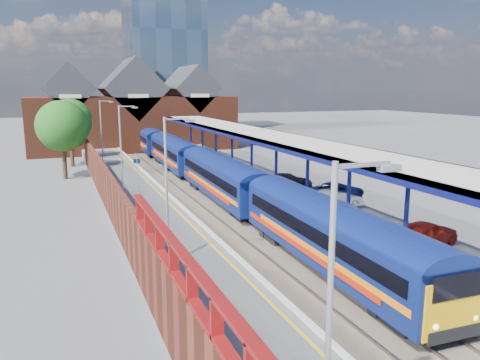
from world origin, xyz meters
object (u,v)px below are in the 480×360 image
(lamp_post_d, at_px, (102,128))
(relay_cabinet, at_px, (456,319))
(parked_car_silver, at_px, (335,200))
(parked_car_dark, at_px, (289,180))
(lamp_post_a, at_px, (335,315))
(parked_car_red, at_px, (425,234))
(train, at_px, (195,162))
(platform_sign, at_px, (137,168))
(lamp_post_c, at_px, (122,144))
(parked_car_blue, at_px, (336,191))
(lamp_post_b, at_px, (169,182))

(lamp_post_d, xyz_separation_m, relay_cabinet, (9.16, -40.58, -4.49))
(lamp_post_d, distance_m, parked_car_silver, 29.50)
(parked_car_silver, height_order, parked_car_dark, parked_car_silver)
(lamp_post_a, xyz_separation_m, parked_car_red, (13.01, 11.35, -3.26))
(train, xyz_separation_m, lamp_post_a, (-7.86, -37.07, 2.87))
(lamp_post_d, height_order, parked_car_silver, lamp_post_d)
(platform_sign, distance_m, parked_car_silver, 16.87)
(parked_car_red, bearing_deg, lamp_post_c, 19.04)
(platform_sign, bearing_deg, parked_car_blue, -35.76)
(train, distance_m, parked_car_red, 26.24)
(lamp_post_c, bearing_deg, parked_car_dark, -10.21)
(lamp_post_b, relative_size, parked_car_dark, 1.73)
(parked_car_blue, bearing_deg, lamp_post_a, 135.33)
(parked_car_silver, relative_size, relay_cabinet, 4.24)
(parked_car_red, bearing_deg, lamp_post_a, 115.23)
(lamp_post_b, distance_m, lamp_post_c, 16.00)
(train, height_order, lamp_post_d, lamp_post_d)
(platform_sign, bearing_deg, lamp_post_a, -92.44)
(lamp_post_a, xyz_separation_m, relay_cabinet, (9.16, 5.42, -4.49))
(train, xyz_separation_m, lamp_post_b, (-7.86, -23.07, 2.87))
(lamp_post_a, bearing_deg, lamp_post_b, 90.00)
(lamp_post_b, bearing_deg, lamp_post_a, -90.00)
(lamp_post_c, height_order, parked_car_silver, lamp_post_c)
(lamp_post_b, distance_m, lamp_post_d, 32.00)
(lamp_post_c, distance_m, parked_car_dark, 13.98)
(train, height_order, parked_car_blue, train)
(parked_car_red, height_order, parked_car_blue, parked_car_red)
(train, relative_size, lamp_post_d, 9.42)
(lamp_post_a, relative_size, parked_car_red, 1.63)
(platform_sign, relative_size, parked_car_silver, 0.59)
(lamp_post_a, bearing_deg, relay_cabinet, 30.59)
(parked_car_silver, bearing_deg, parked_car_blue, -48.00)
(lamp_post_d, height_order, parked_car_red, lamp_post_d)
(parked_car_red, xyz_separation_m, relay_cabinet, (-3.85, -5.93, -1.23))
(train, distance_m, parked_car_blue, 16.21)
(parked_car_red, bearing_deg, platform_sign, 13.57)
(train, height_order, parked_car_silver, train)
(parked_car_red, bearing_deg, lamp_post_b, 62.63)
(lamp_post_c, bearing_deg, parked_car_red, -55.09)
(train, relative_size, parked_car_red, 15.40)
(lamp_post_c, bearing_deg, lamp_post_b, -90.00)
(parked_car_silver, bearing_deg, relay_cabinet, 152.66)
(parked_car_red, xyz_separation_m, parked_car_dark, (0.33, 16.25, -0.14))
(lamp_post_c, relative_size, parked_car_dark, 1.73)
(lamp_post_a, xyz_separation_m, lamp_post_d, (0.00, 46.00, 0.00))
(lamp_post_b, height_order, parked_car_silver, lamp_post_b)
(lamp_post_c, height_order, platform_sign, lamp_post_c)
(parked_car_blue, bearing_deg, lamp_post_b, 108.33)
(lamp_post_c, xyz_separation_m, relay_cabinet, (9.16, -24.58, -4.49))
(train, distance_m, relay_cabinet, 31.73)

